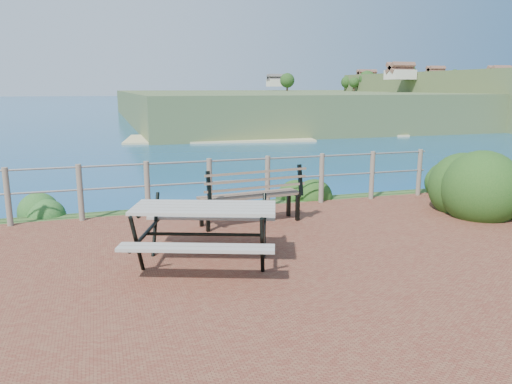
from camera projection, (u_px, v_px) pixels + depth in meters
ground at (267, 273)px, 6.34m from camera, size 10.00×7.00×0.12m
ocean at (101, 93)px, 192.89m from camera, size 1200.00×1200.00×0.00m
safety_railing at (210, 182)px, 9.35m from camera, size 9.40×0.10×1.00m
distant_bay at (466, 94)px, 246.67m from camera, size 290.00×232.36×24.00m
picnic_table at (205, 229)px, 6.55m from camera, size 2.00×1.53×0.78m
park_bench at (250, 187)px, 8.46m from camera, size 1.83×0.65×1.01m
shrub_right_front at (488, 213)px, 9.40m from camera, size 1.42×1.42×2.01m
shrub_right_edge at (447, 194)px, 10.99m from camera, size 0.97×0.97×1.39m
shrub_lip_west at (39, 214)px, 9.27m from camera, size 0.82×0.82×0.57m
shrub_lip_east at (305, 197)px, 10.73m from camera, size 0.83×0.83×0.60m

